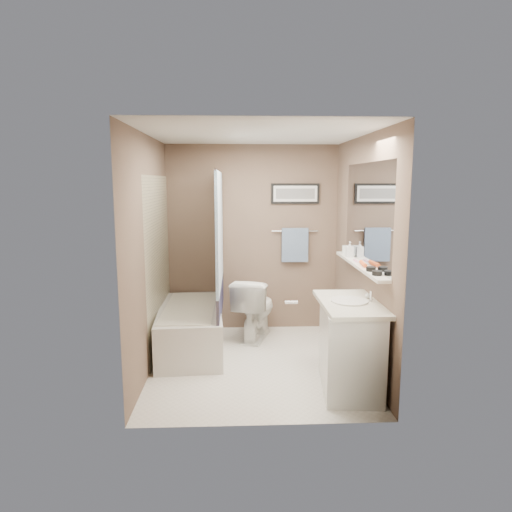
{
  "coord_description": "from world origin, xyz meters",
  "views": [
    {
      "loc": [
        -0.2,
        -4.64,
        1.94
      ],
      "look_at": [
        0.0,
        0.15,
        1.15
      ],
      "focal_mm": 32.0,
      "sensor_mm": 36.0,
      "label": 1
    }
  ],
  "objects_px": {
    "candle_bowl_near": "(377,273)",
    "candle_bowl_far": "(371,269)",
    "bathtub": "(190,329)",
    "vanity": "(350,347)",
    "hair_brush_front": "(363,264)",
    "soap_bottle": "(350,249)",
    "toilet": "(255,308)",
    "glass_jar": "(346,250)"
  },
  "relations": [
    {
      "from": "candle_bowl_near",
      "to": "candle_bowl_far",
      "type": "height_order",
      "value": "same"
    },
    {
      "from": "hair_brush_front",
      "to": "candle_bowl_far",
      "type": "bearing_deg",
      "value": -90.0
    },
    {
      "from": "candle_bowl_far",
      "to": "soap_bottle",
      "type": "bearing_deg",
      "value": 90.0
    },
    {
      "from": "vanity",
      "to": "candle_bowl_near",
      "type": "relative_size",
      "value": 10.0
    },
    {
      "from": "soap_bottle",
      "to": "glass_jar",
      "type": "bearing_deg",
      "value": 90.0
    },
    {
      "from": "candle_bowl_far",
      "to": "soap_bottle",
      "type": "height_order",
      "value": "soap_bottle"
    },
    {
      "from": "hair_brush_front",
      "to": "soap_bottle",
      "type": "bearing_deg",
      "value": 90.0
    },
    {
      "from": "bathtub",
      "to": "hair_brush_front",
      "type": "xyz_separation_m",
      "value": [
        1.79,
        -0.75,
        0.89
      ]
    },
    {
      "from": "toilet",
      "to": "soap_bottle",
      "type": "xyz_separation_m",
      "value": [
        1.02,
        -0.57,
        0.81
      ]
    },
    {
      "from": "bathtub",
      "to": "vanity",
      "type": "bearing_deg",
      "value": -37.85
    },
    {
      "from": "vanity",
      "to": "hair_brush_front",
      "type": "xyz_separation_m",
      "value": [
        0.19,
        0.32,
        0.74
      ]
    },
    {
      "from": "candle_bowl_near",
      "to": "glass_jar",
      "type": "bearing_deg",
      "value": 90.0
    },
    {
      "from": "vanity",
      "to": "candle_bowl_far",
      "type": "relative_size",
      "value": 10.0
    },
    {
      "from": "bathtub",
      "to": "candle_bowl_far",
      "type": "xyz_separation_m",
      "value": [
        1.79,
        -1.01,
        0.89
      ]
    },
    {
      "from": "glass_jar",
      "to": "candle_bowl_near",
      "type": "bearing_deg",
      "value": -90.0
    },
    {
      "from": "candle_bowl_near",
      "to": "soap_bottle",
      "type": "bearing_deg",
      "value": 90.0
    },
    {
      "from": "toilet",
      "to": "hair_brush_front",
      "type": "bearing_deg",
      "value": 150.08
    },
    {
      "from": "glass_jar",
      "to": "soap_bottle",
      "type": "height_order",
      "value": "soap_bottle"
    },
    {
      "from": "glass_jar",
      "to": "soap_bottle",
      "type": "distance_m",
      "value": 0.18
    },
    {
      "from": "toilet",
      "to": "glass_jar",
      "type": "bearing_deg",
      "value": 176.64
    },
    {
      "from": "toilet",
      "to": "hair_brush_front",
      "type": "distance_m",
      "value": 1.69
    },
    {
      "from": "toilet",
      "to": "candle_bowl_far",
      "type": "relative_size",
      "value": 8.55
    },
    {
      "from": "toilet",
      "to": "vanity",
      "type": "distance_m",
      "value": 1.66
    },
    {
      "from": "candle_bowl_far",
      "to": "soap_bottle",
      "type": "xyz_separation_m",
      "value": [
        0.0,
        0.81,
        0.06
      ]
    },
    {
      "from": "toilet",
      "to": "vanity",
      "type": "height_order",
      "value": "vanity"
    },
    {
      "from": "bathtub",
      "to": "vanity",
      "type": "distance_m",
      "value": 1.93
    },
    {
      "from": "vanity",
      "to": "soap_bottle",
      "type": "relative_size",
      "value": 5.33
    },
    {
      "from": "bathtub",
      "to": "candle_bowl_near",
      "type": "xyz_separation_m",
      "value": [
        1.79,
        -1.2,
        0.89
      ]
    },
    {
      "from": "candle_bowl_near",
      "to": "soap_bottle",
      "type": "relative_size",
      "value": 0.53
    },
    {
      "from": "vanity",
      "to": "soap_bottle",
      "type": "height_order",
      "value": "soap_bottle"
    },
    {
      "from": "toilet",
      "to": "candle_bowl_far",
      "type": "height_order",
      "value": "candle_bowl_far"
    },
    {
      "from": "candle_bowl_far",
      "to": "glass_jar",
      "type": "bearing_deg",
      "value": 90.0
    },
    {
      "from": "vanity",
      "to": "glass_jar",
      "type": "xyz_separation_m",
      "value": [
        0.19,
        1.04,
        0.77
      ]
    },
    {
      "from": "bathtub",
      "to": "candle_bowl_near",
      "type": "height_order",
      "value": "candle_bowl_near"
    },
    {
      "from": "vanity",
      "to": "candle_bowl_far",
      "type": "distance_m",
      "value": 0.76
    },
    {
      "from": "candle_bowl_near",
      "to": "glass_jar",
      "type": "distance_m",
      "value": 1.18
    },
    {
      "from": "vanity",
      "to": "candle_bowl_near",
      "type": "xyz_separation_m",
      "value": [
        0.19,
        -0.13,
        0.73
      ]
    },
    {
      "from": "bathtub",
      "to": "glass_jar",
      "type": "height_order",
      "value": "glass_jar"
    },
    {
      "from": "soap_bottle",
      "to": "candle_bowl_near",
      "type": "bearing_deg",
      "value": -90.0
    },
    {
      "from": "candle_bowl_near",
      "to": "bathtub",
      "type": "bearing_deg",
      "value": 146.11
    },
    {
      "from": "candle_bowl_near",
      "to": "soap_bottle",
      "type": "distance_m",
      "value": 1.0
    },
    {
      "from": "vanity",
      "to": "toilet",
      "type": "bearing_deg",
      "value": 125.92
    }
  ]
}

